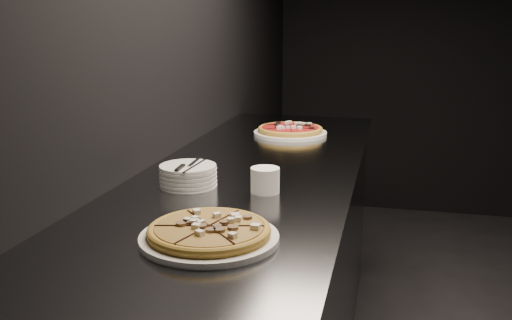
% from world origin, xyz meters
% --- Properties ---
extents(wall_left, '(0.02, 5.00, 2.80)m').
position_xyz_m(wall_left, '(-2.50, 0.00, 1.40)').
color(wall_left, black).
rests_on(wall_left, floor).
extents(counter, '(0.74, 2.44, 0.92)m').
position_xyz_m(counter, '(-2.13, 0.00, 0.46)').
color(counter, slate).
rests_on(counter, floor).
extents(pizza_mushroom, '(0.36, 0.36, 0.04)m').
position_xyz_m(pizza_mushroom, '(-2.07, -0.67, 0.94)').
color(pizza_mushroom, white).
rests_on(pizza_mushroom, counter).
extents(pizza_tomato, '(0.38, 0.38, 0.04)m').
position_xyz_m(pizza_tomato, '(-2.11, 0.67, 0.94)').
color(pizza_tomato, white).
rests_on(pizza_tomato, counter).
extents(plate_stack, '(0.18, 0.18, 0.07)m').
position_xyz_m(plate_stack, '(-2.28, -0.23, 0.95)').
color(plate_stack, white).
rests_on(plate_stack, counter).
extents(cutlery, '(0.07, 0.19, 0.01)m').
position_xyz_m(cutlery, '(-2.27, -0.24, 0.99)').
color(cutlery, silver).
rests_on(cutlery, plate_stack).
extents(ramekin, '(0.09, 0.09, 0.08)m').
position_xyz_m(ramekin, '(-2.02, -0.25, 0.96)').
color(ramekin, white).
rests_on(ramekin, counter).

